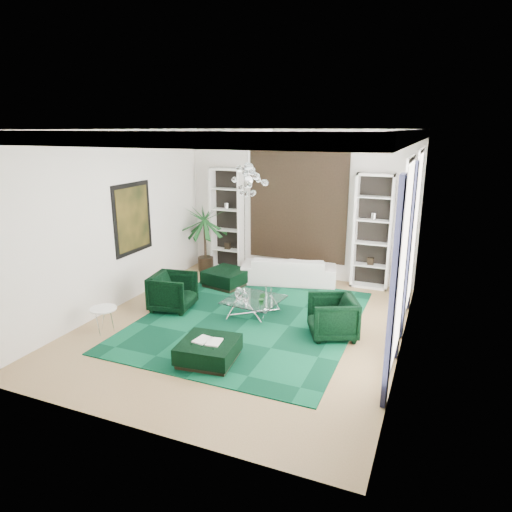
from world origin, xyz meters
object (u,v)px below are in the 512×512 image
at_px(palm, 205,230).
at_px(ottoman_side, 226,278).
at_px(ottoman_front, 209,351).
at_px(armchair_left, 173,292).
at_px(armchair_right, 333,317).
at_px(coffee_table, 254,307).
at_px(sofa, 289,270).
at_px(side_table, 104,321).

bearing_deg(palm, ottoman_side, -40.82).
height_order(ottoman_side, ottoman_front, ottoman_side).
height_order(ottoman_front, palm, palm).
bearing_deg(armchair_left, palm, 5.63).
distance_m(armchair_right, coffee_table, 1.80).
bearing_deg(coffee_table, armchair_right, -11.31).
bearing_deg(armchair_left, ottoman_side, -21.18).
bearing_deg(ottoman_side, armchair_right, -30.14).
distance_m(sofa, armchair_right, 3.18).
bearing_deg(ottoman_front, sofa, 90.65).
xyz_separation_m(armchair_right, palm, (-4.20, 2.75, 0.76)).
relative_size(coffee_table, ottoman_side, 1.16).
bearing_deg(ottoman_front, coffee_table, 91.36).
bearing_deg(armchair_right, armchair_left, -114.38).
bearing_deg(coffee_table, armchair_left, -168.69).
height_order(sofa, armchair_right, armchair_right).
relative_size(side_table, palm, 0.22).
bearing_deg(coffee_table, ottoman_side, 132.95).
bearing_deg(side_table, palm, 91.35).
distance_m(sofa, palm, 2.58).
distance_m(sofa, coffee_table, 2.31).
bearing_deg(armchair_left, side_table, 149.55).
bearing_deg(armchair_right, ottoman_front, -68.55).
height_order(sofa, palm, palm).
xyz_separation_m(ottoman_front, side_table, (-2.40, 0.25, 0.06)).
distance_m(armchair_left, ottoman_side, 1.85).
height_order(sofa, ottoman_front, sofa).
bearing_deg(armchair_right, side_table, -94.29).
bearing_deg(side_table, sofa, 60.48).
xyz_separation_m(armchair_left, ottoman_side, (0.40, 1.80, -0.19)).
xyz_separation_m(coffee_table, side_table, (-2.35, -1.85, 0.06)).
relative_size(sofa, ottoman_front, 2.53).
bearing_deg(side_table, ottoman_front, -5.95).
xyz_separation_m(sofa, armchair_left, (-1.75, -2.65, 0.06)).
distance_m(ottoman_front, side_table, 2.41).
relative_size(sofa, coffee_table, 2.17).
relative_size(coffee_table, ottoman_front, 1.17).
xyz_separation_m(coffee_table, ottoman_side, (-1.35, 1.45, 0.02)).
height_order(armchair_right, coffee_table, armchair_right).
relative_size(sofa, armchair_right, 2.70).
distance_m(ottoman_side, ottoman_front, 3.82).
height_order(armchair_right, ottoman_front, armchair_right).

